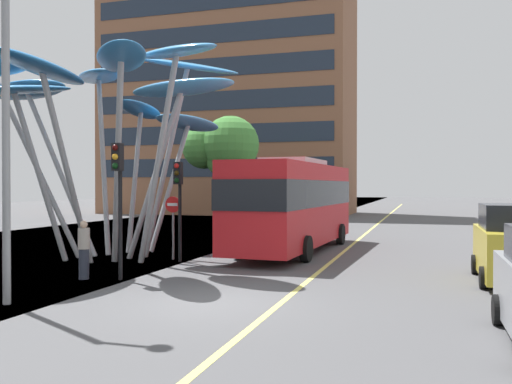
% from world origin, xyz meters
% --- Properties ---
extents(ground, '(120.00, 240.00, 0.10)m').
position_xyz_m(ground, '(-0.71, 0.00, -0.05)').
color(ground, '#4C4C4F').
extents(red_bus, '(3.21, 11.11, 3.85)m').
position_xyz_m(red_bus, '(-0.34, 10.49, 2.10)').
color(red_bus, red).
rests_on(red_bus, ground).
extents(leaf_sculpture, '(11.75, 12.68, 7.92)m').
position_xyz_m(leaf_sculpture, '(-6.63, 6.26, 6.17)').
color(leaf_sculpture, '#9EA0A5').
rests_on(leaf_sculpture, ground).
extents(traffic_light_kerb_near, '(0.28, 0.42, 3.97)m').
position_xyz_m(traffic_light_kerb_near, '(-3.62, 2.10, 2.87)').
color(traffic_light_kerb_near, black).
rests_on(traffic_light_kerb_near, ground).
extents(traffic_light_kerb_far, '(0.28, 0.42, 3.59)m').
position_xyz_m(traffic_light_kerb_far, '(-3.58, 6.11, 2.60)').
color(traffic_light_kerb_far, black).
rests_on(traffic_light_kerb_far, ground).
extents(traffic_light_island_mid, '(0.28, 0.42, 3.51)m').
position_xyz_m(traffic_light_island_mid, '(-3.00, 9.68, 2.55)').
color(traffic_light_island_mid, black).
rests_on(traffic_light_island_mid, ground).
extents(street_lamp, '(1.52, 0.44, 8.64)m').
position_xyz_m(street_lamp, '(-4.09, -1.51, 5.40)').
color(street_lamp, gray).
rests_on(street_lamp, ground).
extents(tree_pavement_near, '(5.35, 3.86, 7.43)m').
position_xyz_m(tree_pavement_near, '(-8.23, 23.06, 5.30)').
color(tree_pavement_near, brown).
rests_on(tree_pavement_near, ground).
extents(pedestrian, '(0.34, 0.34, 1.72)m').
position_xyz_m(pedestrian, '(-4.71, 1.99, 0.87)').
color(pedestrian, '#2D3342').
rests_on(pedestrian, ground).
extents(no_entry_sign, '(0.60, 0.12, 2.35)m').
position_xyz_m(no_entry_sign, '(-4.08, 6.68, 1.57)').
color(no_entry_sign, gray).
rests_on(no_entry_sign, ground).
extents(backdrop_building, '(24.09, 10.23, 24.21)m').
position_xyz_m(backdrop_building, '(-13.83, 40.02, 12.11)').
color(backdrop_building, brown).
rests_on(backdrop_building, ground).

